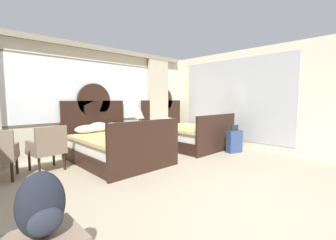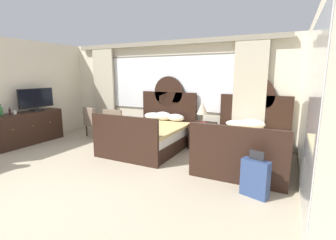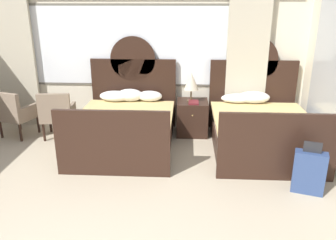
# 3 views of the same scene
# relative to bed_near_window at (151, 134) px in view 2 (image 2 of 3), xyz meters

# --- Properties ---
(ground_plane) EXTENTS (24.00, 24.00, 0.00)m
(ground_plane) POSITION_rel_bed_near_window_xyz_m (-0.07, -3.06, -0.36)
(ground_plane) COLOR tan
(wall_back_window) EXTENTS (6.59, 0.22, 2.70)m
(wall_back_window) POSITION_rel_bed_near_window_xyz_m (-0.07, 1.07, 1.06)
(wall_back_window) COLOR beige
(wall_back_window) RESTS_ON ground_plane
(wall_left) EXTENTS (0.07, 4.73, 2.70)m
(wall_left) POSITION_rel_bed_near_window_xyz_m (-3.40, -1.30, 0.99)
(wall_left) COLOR beige
(wall_left) RESTS_ON ground_plane
(wall_right_mirror) EXTENTS (0.08, 4.73, 2.70)m
(wall_right_mirror) POSITION_rel_bed_near_window_xyz_m (3.26, -1.27, 0.99)
(wall_right_mirror) COLOR beige
(wall_right_mirror) RESTS_ON ground_plane
(bed_near_window) EXTENTS (1.62, 2.12, 1.75)m
(bed_near_window) POSITION_rel_bed_near_window_xyz_m (0.00, 0.00, 0.00)
(bed_near_window) COLOR black
(bed_near_window) RESTS_ON ground_plane
(bed_near_mirror) EXTENTS (1.62, 2.12, 1.75)m
(bed_near_mirror) POSITION_rel_bed_near_window_xyz_m (2.26, -0.01, -0.00)
(bed_near_mirror) COLOR black
(bed_near_mirror) RESTS_ON ground_plane
(nightstand_between_beds) EXTENTS (0.56, 0.59, 0.63)m
(nightstand_between_beds) POSITION_rel_bed_near_window_xyz_m (1.13, 0.59, -0.04)
(nightstand_between_beds) COLOR black
(nightstand_between_beds) RESTS_ON ground_plane
(table_lamp_on_nightstand) EXTENTS (0.27, 0.27, 0.53)m
(table_lamp_on_nightstand) POSITION_rel_bed_near_window_xyz_m (1.10, 0.59, 0.64)
(table_lamp_on_nightstand) COLOR brown
(table_lamp_on_nightstand) RESTS_ON nightstand_between_beds
(book_on_nightstand) EXTENTS (0.18, 0.26, 0.03)m
(book_on_nightstand) POSITION_rel_bed_near_window_xyz_m (1.15, 0.48, 0.29)
(book_on_nightstand) COLOR maroon
(book_on_nightstand) RESTS_ON nightstand_between_beds
(dresser_minibar) EXTENTS (0.53, 1.83, 0.84)m
(dresser_minibar) POSITION_rel_bed_near_window_xyz_m (-3.11, -1.12, 0.06)
(dresser_minibar) COLOR black
(dresser_minibar) RESTS_ON ground_plane
(tv_flatscreen) EXTENTS (0.20, 0.99, 0.60)m
(tv_flatscreen) POSITION_rel_bed_near_window_xyz_m (-3.08, -0.78, 0.79)
(tv_flatscreen) COLOR black
(tv_flatscreen) RESTS_ON dresser_minibar
(bottle_soda_green) EXTENTS (0.07, 0.07, 0.27)m
(bottle_soda_green) POSITION_rel_bed_near_window_xyz_m (-3.14, -1.67, 0.59)
(bottle_soda_green) COLOR #337A3D
(bottle_soda_green) RESTS_ON dresser_minibar
(bottle_wine_dark) EXTENTS (0.05, 0.05, 0.19)m
(bottle_wine_dark) POSITION_rel_bed_near_window_xyz_m (-3.05, -1.53, 0.56)
(bottle_wine_dark) COLOR black
(bottle_wine_dark) RESTS_ON dresser_minibar
(cup_on_dresser) EXTENTS (0.11, 0.08, 0.08)m
(cup_on_dresser) POSITION_rel_bed_near_window_xyz_m (-3.05, -1.41, 0.52)
(cup_on_dresser) COLOR white
(cup_on_dresser) RESTS_ON dresser_minibar
(armchair_by_window_left) EXTENTS (0.62, 0.62, 0.87)m
(armchair_by_window_left) POSITION_rel_bed_near_window_xyz_m (-1.28, 0.26, 0.12)
(armchair_by_window_left) COLOR #84705B
(armchair_by_window_left) RESTS_ON ground_plane
(armchair_by_window_centre) EXTENTS (0.70, 0.70, 0.87)m
(armchair_by_window_centre) POSITION_rel_bed_near_window_xyz_m (-2.07, 0.27, 0.12)
(armchair_by_window_centre) COLOR #84705B
(armchair_by_window_centre) RESTS_ON ground_plane
(suitcase_on_floor) EXTENTS (0.43, 0.28, 0.71)m
(suitcase_on_floor) POSITION_rel_bed_near_window_xyz_m (2.62, -1.41, -0.07)
(suitcase_on_floor) COLOR navy
(suitcase_on_floor) RESTS_ON ground_plane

